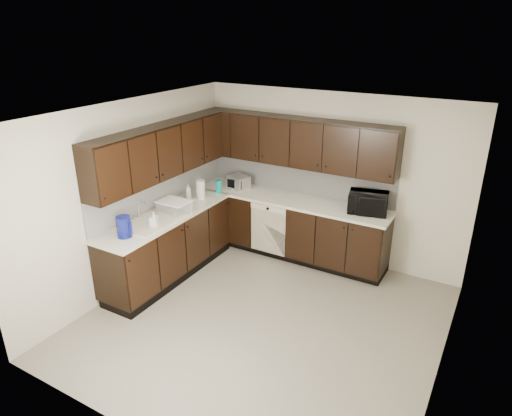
{
  "coord_description": "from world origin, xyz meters",
  "views": [
    {
      "loc": [
        2.23,
        -4.06,
        3.38
      ],
      "look_at": [
        -0.45,
        0.6,
        1.18
      ],
      "focal_mm": 32.0,
      "sensor_mm": 36.0,
      "label": 1
    }
  ],
  "objects": [
    {
      "name": "floor",
      "position": [
        0.0,
        0.0,
        0.0
      ],
      "size": [
        4.0,
        4.0,
        0.0
      ],
      "primitive_type": "plane",
      "color": "gray",
      "rests_on": "ground"
    },
    {
      "name": "ceiling",
      "position": [
        0.0,
        0.0,
        2.5
      ],
      "size": [
        4.0,
        4.0,
        0.0
      ],
      "primitive_type": "plane",
      "rotation": [
        3.14,
        0.0,
        0.0
      ],
      "color": "white",
      "rests_on": "wall_back"
    },
    {
      "name": "wall_back",
      "position": [
        0.0,
        2.0,
        1.25
      ],
      "size": [
        4.0,
        0.02,
        2.5
      ],
      "primitive_type": "cube",
      "color": "beige",
      "rests_on": "floor"
    },
    {
      "name": "wall_left",
      "position": [
        -2.0,
        0.0,
        1.25
      ],
      "size": [
        0.02,
        4.0,
        2.5
      ],
      "primitive_type": "cube",
      "color": "beige",
      "rests_on": "floor"
    },
    {
      "name": "wall_right",
      "position": [
        2.0,
        0.0,
        1.25
      ],
      "size": [
        0.02,
        4.0,
        2.5
      ],
      "primitive_type": "cube",
      "color": "beige",
      "rests_on": "floor"
    },
    {
      "name": "wall_front",
      "position": [
        0.0,
        -2.0,
        1.25
      ],
      "size": [
        4.0,
        0.02,
        2.5
      ],
      "primitive_type": "cube",
      "color": "beige",
      "rests_on": "floor"
    },
    {
      "name": "lower_cabinets",
      "position": [
        -1.01,
        1.11,
        0.41
      ],
      "size": [
        3.0,
        2.8,
        0.9
      ],
      "color": "black",
      "rests_on": "floor"
    },
    {
      "name": "countertop",
      "position": [
        -1.01,
        1.11,
        0.92
      ],
      "size": [
        3.03,
        2.83,
        0.04
      ],
      "color": "beige",
      "rests_on": "lower_cabinets"
    },
    {
      "name": "backsplash",
      "position": [
        -1.22,
        1.32,
        1.18
      ],
      "size": [
        3.0,
        2.8,
        0.48
      ],
      "color": "#B6B6B1",
      "rests_on": "countertop"
    },
    {
      "name": "upper_cabinets",
      "position": [
        -1.1,
        1.2,
        1.77
      ],
      "size": [
        3.0,
        2.8,
        0.7
      ],
      "color": "black",
      "rests_on": "wall_back"
    },
    {
      "name": "dishwasher",
      "position": [
        -0.7,
        1.41,
        0.55
      ],
      "size": [
        0.58,
        0.04,
        0.78
      ],
      "color": "beige",
      "rests_on": "lower_cabinets"
    },
    {
      "name": "sink",
      "position": [
        -1.68,
        -0.01,
        0.88
      ],
      "size": [
        0.54,
        0.82,
        0.42
      ],
      "color": "beige",
      "rests_on": "countertop"
    },
    {
      "name": "microwave",
      "position": [
        0.67,
        1.73,
        1.08
      ],
      "size": [
        0.59,
        0.46,
        0.29
      ],
      "primitive_type": "imported",
      "rotation": [
        0.0,
        0.0,
        0.22
      ],
      "color": "black",
      "rests_on": "countertop"
    },
    {
      "name": "soap_bottle_a",
      "position": [
        -1.54,
        -0.09,
        1.05
      ],
      "size": [
        0.13,
        0.13,
        0.22
      ],
      "primitive_type": "imported",
      "rotation": [
        0.0,
        0.0,
        0.35
      ],
      "color": "gray",
      "rests_on": "countertop"
    },
    {
      "name": "soap_bottle_b",
      "position": [
        -1.8,
        0.95,
        1.05
      ],
      "size": [
        0.11,
        0.11,
        0.22
      ],
      "primitive_type": "imported",
      "rotation": [
        0.0,
        0.0,
        0.35
      ],
      "color": "gray",
      "rests_on": "countertop"
    },
    {
      "name": "toaster_oven",
      "position": [
        -1.39,
        1.7,
        1.04
      ],
      "size": [
        0.39,
        0.34,
        0.2
      ],
      "primitive_type": "cube",
      "rotation": [
        0.0,
        0.0,
        -0.37
      ],
      "color": "silver",
      "rests_on": "countertop"
    },
    {
      "name": "storage_bin",
      "position": [
        -1.64,
        0.42,
        1.02
      ],
      "size": [
        0.45,
        0.36,
        0.16
      ],
      "primitive_type": "cube",
      "rotation": [
        0.0,
        0.0,
        -0.16
      ],
      "color": "white",
      "rests_on": "countertop"
    },
    {
      "name": "blue_pitcher",
      "position": [
        -1.67,
        -0.49,
        1.07
      ],
      "size": [
        0.18,
        0.18,
        0.27
      ],
      "primitive_type": "cylinder",
      "rotation": [
        0.0,
        0.0,
        -0.04
      ],
      "color": "navy",
      "rests_on": "countertop"
    },
    {
      "name": "teal_tumbler",
      "position": [
        -1.53,
        1.35,
        1.04
      ],
      "size": [
        0.11,
        0.11,
        0.21
      ],
      "primitive_type": "cylinder",
      "rotation": [
        0.0,
        0.0,
        -0.24
      ],
      "color": "#0B7E7E",
      "rests_on": "countertop"
    },
    {
      "name": "paper_towel_roll",
      "position": [
        -1.64,
        1.03,
        1.08
      ],
      "size": [
        0.14,
        0.14,
        0.28
      ],
      "primitive_type": "cylinder",
      "rotation": [
        0.0,
        0.0,
        0.1
      ],
      "color": "silver",
      "rests_on": "countertop"
    }
  ]
}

